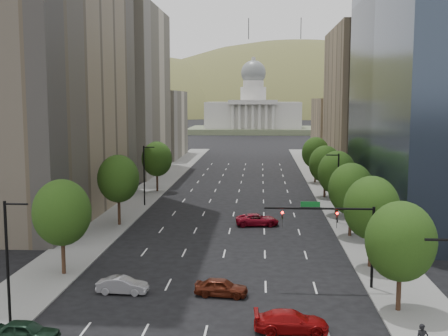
% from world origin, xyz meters
% --- Properties ---
extents(sidewalk_left, '(6.00, 200.00, 0.15)m').
position_xyz_m(sidewalk_left, '(-15.50, 60.00, 0.07)').
color(sidewalk_left, slate).
rests_on(sidewalk_left, ground).
extents(sidewalk_right, '(6.00, 200.00, 0.15)m').
position_xyz_m(sidewalk_right, '(15.50, 60.00, 0.07)').
color(sidewalk_right, slate).
rests_on(sidewalk_right, ground).
extents(midrise_cream_left, '(14.00, 30.00, 35.00)m').
position_xyz_m(midrise_cream_left, '(-25.00, 103.00, 17.50)').
color(midrise_cream_left, beige).
rests_on(midrise_cream_left, ground).
extents(filler_left, '(14.00, 26.00, 18.00)m').
position_xyz_m(filler_left, '(-25.00, 136.00, 9.00)').
color(filler_left, beige).
rests_on(filler_left, ground).
extents(parking_tan_right, '(14.00, 30.00, 30.00)m').
position_xyz_m(parking_tan_right, '(25.00, 100.00, 15.00)').
color(parking_tan_right, '#8C7759').
rests_on(parking_tan_right, ground).
extents(filler_right, '(14.00, 26.00, 16.00)m').
position_xyz_m(filler_right, '(25.00, 133.00, 8.00)').
color(filler_right, '#8C7759').
rests_on(filler_right, ground).
extents(tree_right_0, '(5.20, 5.20, 8.39)m').
position_xyz_m(tree_right_0, '(14.00, 25.00, 5.39)').
color(tree_right_0, '#382316').
rests_on(tree_right_0, ground).
extents(tree_right_1, '(5.20, 5.20, 8.75)m').
position_xyz_m(tree_right_1, '(14.00, 36.00, 5.75)').
color(tree_right_1, '#382316').
rests_on(tree_right_1, ground).
extents(tree_right_2, '(5.20, 5.20, 8.61)m').
position_xyz_m(tree_right_2, '(14.00, 48.00, 5.60)').
color(tree_right_2, '#382316').
rests_on(tree_right_2, ground).
extents(tree_right_3, '(5.20, 5.20, 8.89)m').
position_xyz_m(tree_right_3, '(14.00, 60.00, 5.89)').
color(tree_right_3, '#382316').
rests_on(tree_right_3, ground).
extents(tree_right_4, '(5.20, 5.20, 8.46)m').
position_xyz_m(tree_right_4, '(14.00, 74.00, 5.46)').
color(tree_right_4, '#382316').
rests_on(tree_right_4, ground).
extents(tree_right_5, '(5.20, 5.20, 8.75)m').
position_xyz_m(tree_right_5, '(14.00, 90.00, 5.75)').
color(tree_right_5, '#382316').
rests_on(tree_right_5, ground).
extents(tree_left_0, '(5.20, 5.20, 8.75)m').
position_xyz_m(tree_left_0, '(-14.00, 32.00, 5.75)').
color(tree_left_0, '#382316').
rests_on(tree_left_0, ground).
extents(tree_left_1, '(5.20, 5.20, 8.97)m').
position_xyz_m(tree_left_1, '(-14.00, 52.00, 5.96)').
color(tree_left_1, '#382316').
rests_on(tree_left_1, ground).
extents(tree_left_2, '(5.20, 5.20, 8.68)m').
position_xyz_m(tree_left_2, '(-14.00, 78.00, 5.68)').
color(tree_left_2, '#382316').
rests_on(tree_left_2, ground).
extents(streetlight_rn, '(1.70, 0.20, 9.00)m').
position_xyz_m(streetlight_rn, '(13.44, 55.00, 4.84)').
color(streetlight_rn, black).
rests_on(streetlight_rn, ground).
extents(streetlight_ls, '(1.70, 0.20, 9.00)m').
position_xyz_m(streetlight_ls, '(-13.44, 20.00, 4.84)').
color(streetlight_ls, black).
rests_on(streetlight_ls, ground).
extents(streetlight_ln, '(1.70, 0.20, 9.00)m').
position_xyz_m(streetlight_ln, '(-13.44, 65.00, 4.84)').
color(streetlight_ln, black).
rests_on(streetlight_ln, ground).
extents(traffic_signal, '(9.12, 0.40, 7.38)m').
position_xyz_m(traffic_signal, '(10.53, 30.00, 5.17)').
color(traffic_signal, black).
rests_on(traffic_signal, ground).
extents(capitol, '(60.00, 40.00, 35.20)m').
position_xyz_m(capitol, '(0.00, 249.71, 8.58)').
color(capitol, '#596647').
rests_on(capitol, ground).
extents(foothills, '(720.00, 413.00, 263.00)m').
position_xyz_m(foothills, '(34.67, 599.39, -37.78)').
color(foothills, olive).
rests_on(foothills, ground).
extents(car_dkgrn, '(4.48, 1.94, 1.50)m').
position_xyz_m(car_dkgrn, '(-11.50, 17.89, 0.75)').
color(car_dkgrn, black).
rests_on(car_dkgrn, ground).
extents(car_red_near, '(5.20, 2.35, 1.48)m').
position_xyz_m(car_red_near, '(5.83, 20.82, 0.74)').
color(car_red_near, '#930A0B').
rests_on(car_red_near, ground).
extents(car_maroon, '(4.47, 2.25, 1.46)m').
position_xyz_m(car_maroon, '(0.58, 27.54, 0.73)').
color(car_maroon, '#4E190D').
rests_on(car_maroon, ground).
extents(car_silver, '(4.22, 1.63, 1.37)m').
position_xyz_m(car_silver, '(-7.53, 27.61, 0.68)').
color(car_silver, '#A09FA5').
rests_on(car_silver, ground).
extents(car_red_far, '(5.67, 3.10, 1.51)m').
position_xyz_m(car_red_far, '(3.29, 53.15, 0.75)').
color(car_red_far, maroon).
rests_on(car_red_far, ground).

